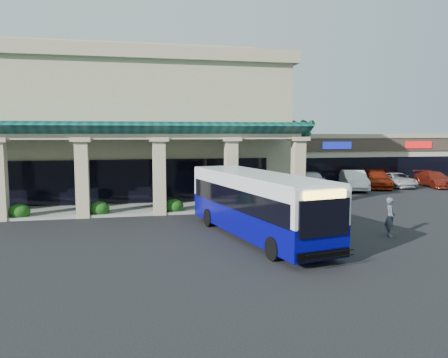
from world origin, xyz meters
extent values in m
plane|color=black|center=(0.00, 0.00, 0.00)|extent=(110.00, 110.00, 0.00)
imported|color=#444956|center=(7.58, -2.84, 0.95)|extent=(0.66, 0.81, 1.91)
imported|color=#B6B7BD|center=(10.85, 14.06, 0.84)|extent=(2.92, 5.25, 1.69)
imported|color=white|center=(14.47, 13.36, 0.86)|extent=(3.35, 5.53, 1.72)
imported|color=maroon|center=(17.35, 14.34, 0.77)|extent=(4.07, 5.75, 1.54)
imported|color=silver|center=(19.49, 14.49, 0.65)|extent=(2.66, 4.90, 1.30)
imported|color=maroon|center=(22.89, 13.81, 0.72)|extent=(2.73, 5.22, 1.44)
camera|label=1|loc=(-4.66, -21.53, 5.01)|focal=35.00mm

